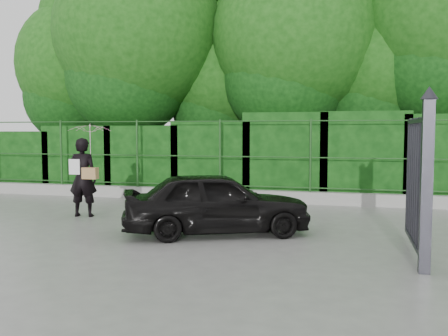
# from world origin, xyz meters

# --- Properties ---
(ground) EXTENTS (80.00, 80.00, 0.00)m
(ground) POSITION_xyz_m (0.00, 0.00, 0.00)
(ground) COLOR gray
(kerb) EXTENTS (14.00, 0.25, 0.30)m
(kerb) POSITION_xyz_m (0.00, 4.50, 0.15)
(kerb) COLOR #9E9E99
(kerb) RESTS_ON ground
(fence) EXTENTS (14.13, 0.06, 1.80)m
(fence) POSITION_xyz_m (0.22, 4.50, 1.20)
(fence) COLOR #1D461A
(fence) RESTS_ON kerb
(hedge) EXTENTS (14.20, 1.20, 2.30)m
(hedge) POSITION_xyz_m (0.32, 5.50, 1.05)
(hedge) COLOR black
(hedge) RESTS_ON ground
(trees) EXTENTS (17.10, 6.15, 8.08)m
(trees) POSITION_xyz_m (1.14, 7.74, 4.62)
(trees) COLOR black
(trees) RESTS_ON ground
(gate) EXTENTS (0.22, 2.33, 2.36)m
(gate) POSITION_xyz_m (4.60, -0.72, 1.19)
(gate) COLOR #232329
(gate) RESTS_ON ground
(woman) EXTENTS (0.93, 0.91, 1.96)m
(woman) POSITION_xyz_m (-1.70, 1.54, 1.28)
(woman) COLOR black
(woman) RESTS_ON ground
(car) EXTENTS (3.51, 2.49, 1.11)m
(car) POSITION_xyz_m (1.40, 0.49, 0.55)
(car) COLOR black
(car) RESTS_ON ground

